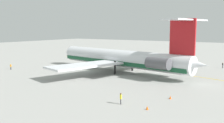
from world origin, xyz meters
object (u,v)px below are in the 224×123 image
at_px(ground_crew_portside, 121,97).
at_px(safety_cone_wingtip, 147,108).
at_px(main_jetliner, 124,58).
at_px(safety_cone_nose, 170,97).
at_px(ground_crew_near_nose, 112,56).
at_px(ground_crew_near_tail, 223,65).
at_px(ground_crew_starboard, 11,66).

bearing_deg(ground_crew_portside, safety_cone_wingtip, 136.31).
relative_size(main_jetliner, safety_cone_wingtip, 85.45).
bearing_deg(safety_cone_nose, ground_crew_near_nose, -47.55).
height_order(main_jetliner, ground_crew_portside, main_jetliner).
bearing_deg(ground_crew_near_tail, main_jetliner, -95.22).
height_order(main_jetliner, ground_crew_near_nose, main_jetliner).
xyz_separation_m(main_jetliner, ground_crew_portside, (-14.04, 24.99, -2.61)).
bearing_deg(ground_crew_near_nose, ground_crew_starboard, 12.60).
height_order(ground_crew_near_tail, ground_crew_starboard, ground_crew_starboard).
xyz_separation_m(main_jetliner, ground_crew_near_nose, (19.44, -24.55, -2.66)).
height_order(ground_crew_starboard, safety_cone_wingtip, ground_crew_starboard).
bearing_deg(ground_crew_near_nose, safety_cone_wingtip, 64.29).
height_order(ground_crew_near_nose, ground_crew_near_tail, ground_crew_near_nose).
bearing_deg(safety_cone_wingtip, ground_crew_portside, -2.22).
relative_size(ground_crew_starboard, safety_cone_wingtip, 3.12).
distance_m(ground_crew_starboard, safety_cone_nose, 48.76).
xyz_separation_m(ground_crew_starboard, safety_cone_nose, (-48.55, 4.40, -0.81)).
distance_m(main_jetliner, ground_crew_near_nose, 31.43).
distance_m(ground_crew_near_nose, safety_cone_nose, 57.59).
distance_m(safety_cone_nose, safety_cone_wingtip, 7.28).
relative_size(main_jetliner, ground_crew_near_tail, 28.17).
relative_size(main_jetliner, safety_cone_nose, 85.45).
bearing_deg(main_jetliner, ground_crew_near_nose, -41.22).
bearing_deg(ground_crew_near_nose, ground_crew_portside, 60.92).
relative_size(safety_cone_nose, safety_cone_wingtip, 1.00).
distance_m(ground_crew_near_nose, ground_crew_starboard, 39.30).
bearing_deg(ground_crew_near_tail, safety_cone_wingtip, -54.42).
xyz_separation_m(ground_crew_near_nose, safety_cone_wingtip, (-38.03, 49.72, -0.82)).
bearing_deg(ground_crew_portside, ground_crew_near_nose, -97.43).
bearing_deg(safety_cone_nose, ground_crew_near_tail, -91.96).
relative_size(ground_crew_portside, ground_crew_starboard, 1.05).
relative_size(ground_crew_near_tail, ground_crew_starboard, 0.97).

